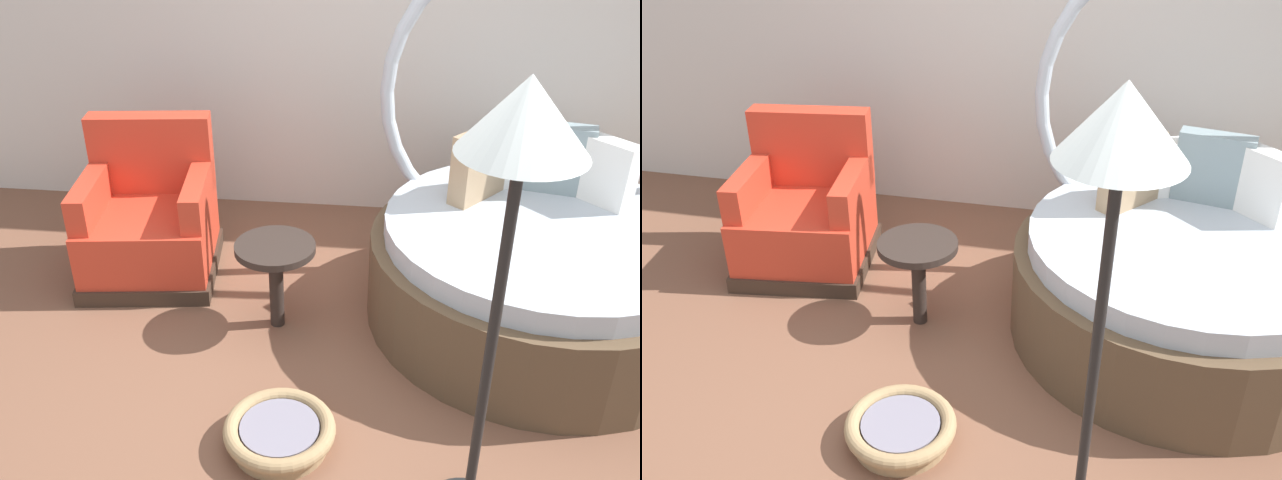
{
  "view_description": "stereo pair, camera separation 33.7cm",
  "coord_description": "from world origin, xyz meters",
  "views": [
    {
      "loc": [
        0.22,
        -2.53,
        2.37
      ],
      "look_at": [
        -0.14,
        0.65,
        0.55
      ],
      "focal_mm": 38.79,
      "sensor_mm": 36.0,
      "label": 1
    },
    {
      "loc": [
        0.55,
        -2.47,
        2.37
      ],
      "look_at": [
        -0.14,
        0.65,
        0.55
      ],
      "focal_mm": 38.79,
      "sensor_mm": 36.0,
      "label": 2
    }
  ],
  "objects": [
    {
      "name": "ground_plane",
      "position": [
        0.0,
        0.0,
        -0.01
      ],
      "size": [
        8.0,
        8.0,
        0.02
      ],
      "primitive_type": "cube",
      "color": "brown"
    },
    {
      "name": "side_table",
      "position": [
        -0.38,
        0.62,
        0.43
      ],
      "size": [
        0.44,
        0.44,
        0.52
      ],
      "color": "#2D231E",
      "rests_on": "ground_plane"
    },
    {
      "name": "pet_basket",
      "position": [
        -0.22,
        -0.29,
        0.07
      ],
      "size": [
        0.51,
        0.51,
        0.13
      ],
      "color": "#9E7F56",
      "rests_on": "ground_plane"
    },
    {
      "name": "red_armchair",
      "position": [
        -1.26,
        1.13,
        0.33
      ],
      "size": [
        0.9,
        0.9,
        0.94
      ],
      "color": "#38281E",
      "rests_on": "ground_plane"
    },
    {
      "name": "back_wall",
      "position": [
        0.0,
        2.22,
        1.35
      ],
      "size": [
        8.0,
        0.12,
        2.69
      ],
      "primitive_type": "cube",
      "color": "silver",
      "rests_on": "ground_plane"
    },
    {
      "name": "floor_lamp",
      "position": [
        0.6,
        -0.58,
        1.53
      ],
      "size": [
        0.4,
        0.4,
        1.82
      ],
      "color": "black",
      "rests_on": "ground_plane"
    },
    {
      "name": "round_daybed",
      "position": [
        1.05,
        0.91,
        0.41
      ],
      "size": [
        1.87,
        1.87,
        2.08
      ],
      "color": "brown",
      "rests_on": "ground_plane"
    }
  ]
}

